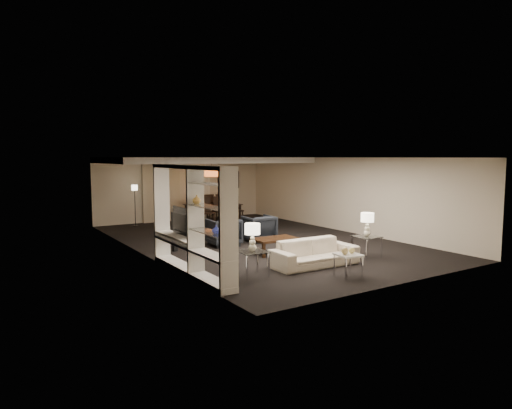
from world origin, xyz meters
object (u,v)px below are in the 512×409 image
object	(u,v)px
marble_table	(348,265)
chair_fl	(192,208)
side_table_right	(367,247)
chair_nr	(236,210)
floor_speaker	(174,232)
sofa	(314,253)
chair_nm	(221,211)
table_lamp_left	(252,237)
chair_nl	(207,212)
dining_table	(213,214)
vase_blue	(216,229)
coffee_table	(275,246)
floor_lamp	(135,205)
vase_amber	(197,199)
chair_fm	(206,208)
armchair_right	(259,228)
side_table_left	(252,264)
armchair_left	(224,232)
television	(179,222)
table_lamp_right	(367,225)
chair_fr	(219,207)
pendant_light	(211,173)

from	to	relation	value
marble_table	chair_fl	world-z (taller)	chair_fl
side_table_right	chair_nr	world-z (taller)	chair_nr
chair_fl	floor_speaker	bearing A→B (deg)	55.08
sofa	chair_nm	size ratio (longest dim) A/B	1.97
table_lamp_left	chair_nl	xyz separation A→B (m)	(2.29, 6.76, -0.30)
floor_speaker	dining_table	bearing A→B (deg)	38.69
vase_blue	coffee_table	bearing A→B (deg)	35.72
coffee_table	floor_lamp	xyz separation A→B (m)	(-1.57, 6.67, 0.55)
vase_amber	chair_nl	bearing A→B (deg)	62.01
vase_blue	chair_nr	xyz separation A→B (m)	(4.54, 7.14, -0.61)
vase_blue	vase_amber	xyz separation A→B (m)	(0.00, 0.85, 0.51)
marble_table	chair_fm	bearing A→B (deg)	82.61
armchair_right	side_table_left	bearing A→B (deg)	60.47
chair_nl	floor_lamp	distance (m)	2.65
armchair_right	vase_amber	xyz separation A→B (m)	(-3.36, -2.84, 1.26)
coffee_table	chair_nl	xyz separation A→B (m)	(0.59, 5.16, 0.32)
vase_amber	floor_speaker	bearing A→B (deg)	76.93
dining_table	chair_nl	world-z (taller)	chair_nl
chair_fl	chair_fm	distance (m)	0.60
dining_table	chair_nm	distance (m)	0.67
vase_blue	chair_nm	xyz separation A→B (m)	(3.94, 7.14, -0.61)
side_table_right	coffee_table	bearing A→B (deg)	136.74
side_table_left	chair_nm	xyz separation A→B (m)	(2.89, 6.76, 0.26)
sofa	armchair_left	bearing A→B (deg)	101.67
armchair_left	chair_fl	distance (m)	4.90
side_table_left	vase_blue	distance (m)	1.42
television	chair_fm	distance (m)	7.66
television	chair_nr	size ratio (longest dim) A/B	1.02
armchair_left	floor_speaker	xyz separation A→B (m)	(-1.50, -0.02, 0.14)
table_lamp_left	chair_fl	xyz separation A→B (m)	(2.29, 8.06, -0.30)
chair_nr	table_lamp_right	bearing A→B (deg)	-89.56
floor_speaker	chair_fr	size ratio (longest dim) A/B	1.00
sofa	chair_nl	size ratio (longest dim) A/B	1.97
chair_nl	dining_table	bearing A→B (deg)	49.15
side_table_left	marble_table	bearing A→B (deg)	-32.91
sofa	armchair_right	xyz separation A→B (m)	(0.60, 3.30, 0.08)
side_table_right	chair_nr	bearing A→B (deg)	89.26
chair_nl	chair_nr	xyz separation A→B (m)	(1.20, 0.00, 0.00)
side_table_right	vase_blue	xyz separation A→B (m)	(-4.46, -0.38, 0.88)
table_lamp_left	television	distance (m)	1.83
marble_table	chair_fr	xyz separation A→B (m)	(1.79, 9.16, 0.29)
chair_nm	armchair_right	bearing A→B (deg)	-100.32
chair_nr	chair_fm	xyz separation A→B (m)	(-0.60, 1.30, 0.00)
pendant_light	chair_fm	distance (m)	1.84
chair_nm	armchair_left	bearing A→B (deg)	-118.03
table_lamp_left	vase_blue	xyz separation A→B (m)	(-1.06, -0.38, 0.31)
side_table_left	chair_fm	world-z (taller)	chair_fm
television	chair_nr	world-z (taller)	television
armchair_left	marble_table	bearing A→B (deg)	102.30
armchair_left	side_table_left	distance (m)	3.48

